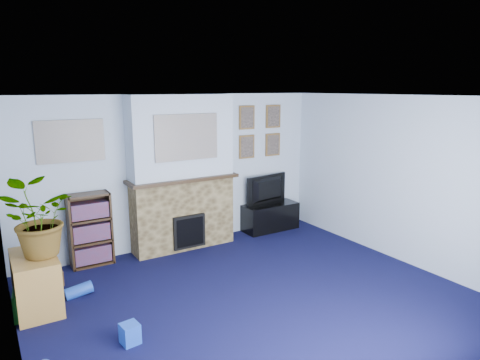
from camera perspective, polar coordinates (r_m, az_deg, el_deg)
floor at (r=5.34m, az=1.93°, el=-15.64°), size 5.00×4.50×0.01m
ceiling at (r=4.72m, az=2.14°, el=11.05°), size 5.00×4.50×0.01m
wall_back at (r=6.84m, az=-8.44°, el=1.16°), size 5.00×0.04×2.40m
wall_front at (r=3.37m, az=24.14°, el=-11.53°), size 5.00×0.04×2.40m
wall_left at (r=4.14m, az=-28.48°, el=-7.55°), size 0.04×4.50×2.40m
wall_right at (r=6.58m, az=20.49°, el=0.08°), size 0.04×4.50×2.40m
chimney_breast at (r=6.66m, az=-7.74°, el=0.74°), size 1.72×0.50×2.40m
collage_main at (r=6.37m, az=-7.12°, el=5.68°), size 1.00×0.03×0.68m
collage_left at (r=6.30m, az=-21.66°, el=4.84°), size 0.90×0.03×0.58m
portrait_tl at (r=7.32m, az=0.91°, el=8.33°), size 0.30×0.03×0.40m
portrait_tr at (r=7.63m, az=4.44°, el=8.46°), size 0.30×0.03×0.40m
portrait_bl at (r=7.37m, az=0.90°, el=4.45°), size 0.30×0.03×0.40m
portrait_br at (r=7.67m, az=4.38°, el=4.73°), size 0.30×0.03×0.40m
tv_stand at (r=7.69m, az=4.04°, el=-4.99°), size 1.00×0.42×0.47m
television at (r=7.57m, az=4.01°, el=-1.31°), size 0.89×0.24×0.51m
bookshelf at (r=6.47m, az=-19.34°, el=-6.44°), size 0.58×0.28×1.05m
sideboard at (r=5.52m, az=-25.58°, el=-11.93°), size 0.46×0.83×0.64m
potted_plant at (r=5.24m, az=-25.70°, el=-4.82°), size 0.95×0.89×0.85m
mantel_clock at (r=6.62m, az=-7.38°, el=1.00°), size 0.09×0.06×0.13m
mantel_candle at (r=6.75m, az=-4.95°, el=1.36°), size 0.05×0.05×0.16m
mantel_teddy at (r=6.42m, az=-11.77°, el=0.46°), size 0.13×0.13×0.13m
mantel_can at (r=6.91m, az=-2.41°, el=1.48°), size 0.06×0.06×0.11m
green_crate at (r=5.47m, az=-25.85°, el=-14.57°), size 0.42×0.36×0.31m
toy_block at (r=4.64m, az=-14.46°, el=-19.15°), size 0.19×0.19×0.21m
toy_tube at (r=5.74m, az=-20.67°, el=-13.63°), size 0.34×0.15×0.19m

